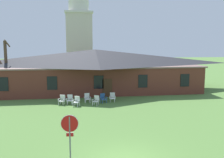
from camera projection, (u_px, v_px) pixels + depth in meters
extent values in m
cube|color=brown|center=(95.00, 78.00, 32.36)|extent=(25.65, 10.00, 3.20)
cube|color=#795B55|center=(95.00, 65.00, 32.13)|extent=(26.16, 10.20, 0.16)
pyramid|color=#28282D|center=(95.00, 57.00, 31.98)|extent=(26.68, 10.40, 1.98)
cube|color=black|center=(3.00, 84.00, 25.96)|extent=(1.10, 0.06, 1.50)
cube|color=black|center=(52.00, 83.00, 26.69)|extent=(1.10, 0.06, 1.50)
cube|color=black|center=(99.00, 82.00, 27.41)|extent=(1.10, 0.06, 1.50)
cube|color=black|center=(143.00, 81.00, 28.13)|extent=(1.10, 0.06, 1.50)
cube|color=black|center=(185.00, 80.00, 28.85)|extent=(1.10, 0.06, 1.50)
cube|color=#422819|center=(107.00, 88.00, 27.64)|extent=(1.10, 0.06, 2.10)
cube|color=beige|center=(79.00, 45.00, 46.87)|extent=(4.80, 4.80, 11.70)
cube|color=silver|center=(79.00, 13.00, 46.03)|extent=(5.18, 5.18, 0.36)
cylinder|color=silver|center=(79.00, 6.00, 45.86)|extent=(3.80, 3.80, 2.20)
cylinder|color=slate|center=(70.00, 146.00, 11.05)|extent=(0.07, 0.07, 2.73)
cylinder|color=white|center=(70.00, 123.00, 10.92)|extent=(0.80, 0.10, 0.81)
cylinder|color=#B71414|center=(70.00, 124.00, 10.90)|extent=(0.76, 0.10, 0.76)
cube|color=#B71414|center=(70.00, 135.00, 10.98)|extent=(0.32, 0.06, 0.16)
cube|color=white|center=(70.00, 135.00, 10.99)|extent=(0.34, 0.05, 0.18)
cube|color=silver|center=(63.00, 104.00, 23.96)|extent=(0.06, 0.06, 0.36)
cube|color=silver|center=(59.00, 103.00, 24.05)|extent=(0.06, 0.06, 0.36)
cube|color=silver|center=(65.00, 103.00, 24.39)|extent=(0.06, 0.06, 0.36)
cube|color=silver|center=(60.00, 102.00, 24.48)|extent=(0.06, 0.06, 0.36)
cube|color=silver|center=(62.00, 101.00, 24.19)|extent=(0.68, 0.67, 0.05)
cube|color=silver|center=(63.00, 97.00, 24.45)|extent=(0.55, 0.35, 0.54)
cube|color=silver|center=(64.00, 99.00, 24.09)|extent=(0.21, 0.46, 0.03)
cube|color=silver|center=(64.00, 101.00, 23.95)|extent=(0.05, 0.05, 0.22)
cube|color=silver|center=(59.00, 99.00, 24.20)|extent=(0.21, 0.46, 0.03)
cube|color=silver|center=(58.00, 100.00, 24.05)|extent=(0.05, 0.05, 0.22)
cube|color=white|center=(72.00, 103.00, 24.18)|extent=(0.05, 0.05, 0.36)
cube|color=white|center=(67.00, 103.00, 24.16)|extent=(0.05, 0.05, 0.36)
cube|color=white|center=(72.00, 102.00, 24.62)|extent=(0.05, 0.05, 0.36)
cube|color=white|center=(68.00, 102.00, 24.60)|extent=(0.05, 0.05, 0.36)
cube|color=white|center=(70.00, 101.00, 24.36)|extent=(0.59, 0.57, 0.05)
cube|color=white|center=(70.00, 97.00, 24.63)|extent=(0.53, 0.24, 0.54)
cube|color=white|center=(73.00, 99.00, 24.32)|extent=(0.11, 0.47, 0.03)
cube|color=white|center=(72.00, 100.00, 24.18)|extent=(0.04, 0.04, 0.22)
cube|color=white|center=(67.00, 99.00, 24.30)|extent=(0.11, 0.47, 0.03)
cube|color=white|center=(67.00, 100.00, 24.15)|extent=(0.04, 0.04, 0.22)
cube|color=white|center=(78.00, 105.00, 23.39)|extent=(0.07, 0.07, 0.36)
cube|color=white|center=(73.00, 105.00, 23.50)|extent=(0.07, 0.07, 0.36)
cube|color=white|center=(79.00, 104.00, 23.82)|extent=(0.07, 0.07, 0.36)
cube|color=white|center=(75.00, 104.00, 23.93)|extent=(0.07, 0.07, 0.36)
cube|color=white|center=(76.00, 102.00, 23.63)|extent=(0.70, 0.68, 0.05)
cube|color=white|center=(77.00, 99.00, 23.89)|extent=(0.55, 0.37, 0.54)
cube|color=white|center=(79.00, 101.00, 23.52)|extent=(0.23, 0.46, 0.03)
cube|color=white|center=(78.00, 102.00, 23.38)|extent=(0.05, 0.05, 0.22)
cube|color=white|center=(73.00, 100.00, 23.65)|extent=(0.23, 0.46, 0.03)
cube|color=white|center=(73.00, 102.00, 23.51)|extent=(0.05, 0.05, 0.22)
cube|color=white|center=(90.00, 101.00, 24.97)|extent=(0.06, 0.06, 0.36)
cube|color=white|center=(86.00, 102.00, 24.84)|extent=(0.06, 0.06, 0.36)
cube|color=white|center=(89.00, 100.00, 25.39)|extent=(0.06, 0.06, 0.36)
cube|color=white|center=(85.00, 101.00, 25.27)|extent=(0.06, 0.06, 0.36)
cube|color=white|center=(87.00, 99.00, 25.09)|extent=(0.61, 0.59, 0.05)
cube|color=white|center=(87.00, 96.00, 25.34)|extent=(0.53, 0.26, 0.54)
cube|color=white|center=(90.00, 97.00, 25.12)|extent=(0.12, 0.47, 0.03)
cube|color=white|center=(91.00, 98.00, 24.98)|extent=(0.05, 0.05, 0.22)
cube|color=white|center=(85.00, 97.00, 24.96)|extent=(0.12, 0.47, 0.03)
cube|color=white|center=(85.00, 99.00, 24.83)|extent=(0.05, 0.05, 0.22)
cube|color=silver|center=(97.00, 104.00, 23.72)|extent=(0.07, 0.07, 0.36)
cube|color=silver|center=(93.00, 104.00, 23.86)|extent=(0.07, 0.07, 0.36)
cube|color=silver|center=(99.00, 103.00, 24.13)|extent=(0.07, 0.07, 0.36)
cube|color=silver|center=(94.00, 103.00, 24.28)|extent=(0.07, 0.07, 0.36)
cube|color=silver|center=(96.00, 101.00, 23.97)|extent=(0.72, 0.71, 0.05)
cube|color=silver|center=(97.00, 98.00, 24.22)|extent=(0.54, 0.40, 0.54)
cube|color=silver|center=(98.00, 100.00, 23.83)|extent=(0.27, 0.44, 0.03)
cube|color=silver|center=(98.00, 101.00, 23.69)|extent=(0.05, 0.05, 0.22)
cube|color=silver|center=(93.00, 99.00, 24.02)|extent=(0.27, 0.44, 0.03)
cube|color=silver|center=(92.00, 101.00, 23.88)|extent=(0.05, 0.05, 0.22)
cube|color=#2D5693|center=(106.00, 101.00, 24.90)|extent=(0.06, 0.06, 0.36)
cube|color=#2D5693|center=(102.00, 102.00, 24.70)|extent=(0.06, 0.06, 0.36)
cube|color=#2D5693|center=(105.00, 101.00, 25.29)|extent=(0.06, 0.06, 0.36)
cube|color=#2D5693|center=(101.00, 101.00, 25.09)|extent=(0.06, 0.06, 0.36)
cube|color=#2D5693|center=(104.00, 99.00, 24.97)|extent=(0.67, 0.66, 0.05)
cube|color=#2D5693|center=(102.00, 96.00, 25.20)|extent=(0.55, 0.34, 0.54)
cube|color=#2D5693|center=(106.00, 97.00, 25.05)|extent=(0.20, 0.46, 0.03)
cube|color=#2D5693|center=(107.00, 98.00, 24.92)|extent=(0.05, 0.05, 0.22)
cube|color=#2D5693|center=(101.00, 98.00, 24.80)|extent=(0.20, 0.46, 0.03)
cube|color=#2D5693|center=(102.00, 99.00, 24.67)|extent=(0.05, 0.05, 0.22)
cube|color=silver|center=(115.00, 101.00, 25.20)|extent=(0.06, 0.06, 0.36)
cube|color=silver|center=(110.00, 101.00, 25.20)|extent=(0.06, 0.06, 0.36)
cube|color=silver|center=(115.00, 100.00, 25.64)|extent=(0.06, 0.06, 0.36)
cube|color=silver|center=(110.00, 100.00, 25.64)|extent=(0.06, 0.06, 0.36)
cube|color=silver|center=(112.00, 98.00, 25.39)|extent=(0.61, 0.59, 0.05)
cube|color=silver|center=(112.00, 95.00, 25.65)|extent=(0.53, 0.26, 0.54)
cube|color=silver|center=(115.00, 97.00, 25.34)|extent=(0.13, 0.47, 0.03)
cube|color=silver|center=(115.00, 98.00, 25.20)|extent=(0.05, 0.05, 0.22)
cube|color=silver|center=(110.00, 97.00, 25.34)|extent=(0.13, 0.47, 0.03)
cube|color=silver|center=(110.00, 98.00, 25.20)|extent=(0.05, 0.05, 0.22)
cylinder|color=brown|center=(6.00, 68.00, 29.23)|extent=(0.36, 0.36, 6.41)
cylinder|color=brown|center=(7.00, 43.00, 28.68)|extent=(0.59, 0.80, 0.90)
cylinder|color=brown|center=(1.00, 66.00, 28.94)|extent=(0.55, 1.30, 0.93)
cylinder|color=brown|center=(2.00, 64.00, 28.78)|extent=(0.86, 0.93, 0.94)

